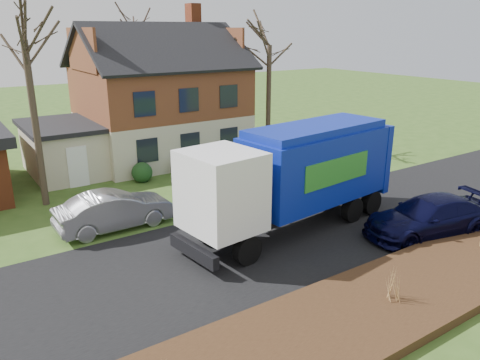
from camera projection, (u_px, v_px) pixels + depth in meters
ground at (272, 242)px, 17.81m from camera, size 120.00×120.00×0.00m
road at (272, 242)px, 17.81m from camera, size 80.00×7.00×0.02m
mulch_verge at (383, 303)px, 13.58m from camera, size 80.00×3.50×0.30m
main_house at (153, 93)px, 28.35m from camera, size 12.95×8.95×9.26m
garbage_truck at (297, 172)px, 18.35m from camera, size 9.87×3.62×4.13m
silver_sedan at (115, 210)px, 18.83m from camera, size 4.70×1.72×1.54m
navy_wagon at (428, 217)px, 18.18m from camera, size 5.62×3.25×1.53m
tree_front_west at (20, 12)px, 19.05m from camera, size 3.42×3.42×10.16m
tree_front_east at (270, 26)px, 28.52m from camera, size 3.49×3.49×9.69m
tree_back at (134, 19)px, 33.25m from camera, size 3.19×3.19×10.09m
grass_clump_mid at (393, 284)px, 13.37m from camera, size 0.35×0.29×0.98m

